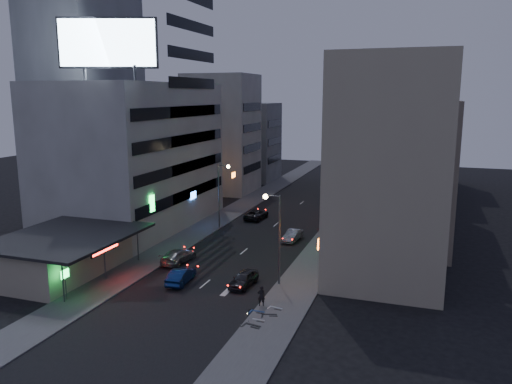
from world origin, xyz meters
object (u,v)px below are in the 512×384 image
at_px(person, 261,296).
at_px(scooter_blue, 265,305).
at_px(scooter_black_a, 262,319).
at_px(scooter_black_b, 277,307).
at_px(parked_car_right_mid, 293,236).
at_px(parked_car_right_far, 331,203).
at_px(scooter_silver_b, 283,303).
at_px(parked_car_left, 256,214).
at_px(scooter_silver_a, 265,314).
at_px(road_car_blue, 181,276).
at_px(parked_car_right_near, 244,279).
at_px(road_car_silver, 178,256).

distance_m(person, scooter_blue, 1.25).
bearing_deg(scooter_black_a, scooter_black_b, -1.00).
relative_size(parked_car_right_mid, parked_car_right_far, 0.72).
xyz_separation_m(parked_car_right_mid, scooter_silver_b, (4.16, -18.51, -0.01)).
distance_m(parked_car_right_mid, scooter_silver_b, 18.97).
height_order(parked_car_left, person, person).
bearing_deg(scooter_silver_a, scooter_black_b, -22.53).
relative_size(scooter_black_a, scooter_blue, 1.11).
bearing_deg(parked_car_right_mid, road_car_blue, -105.89).
bearing_deg(parked_car_left, parked_car_right_near, 110.32).
relative_size(parked_car_right_near, scooter_silver_a, 2.37).
height_order(scooter_blue, scooter_silver_b, scooter_blue).
distance_m(parked_car_right_far, scooter_silver_b, 36.95).
bearing_deg(parked_car_right_mid, parked_car_right_far, 91.82).
bearing_deg(parked_car_right_near, scooter_silver_b, -33.72).
relative_size(parked_car_left, person, 2.80).
xyz_separation_m(parked_car_left, road_car_blue, (1.23, -24.37, 0.02)).
height_order(parked_car_right_far, road_car_silver, parked_car_right_far).
relative_size(person, scooter_black_b, 0.95).
height_order(scooter_black_b, scooter_silver_b, scooter_black_b).
height_order(scooter_black_a, scooter_silver_a, scooter_black_a).
height_order(parked_car_right_near, person, person).
bearing_deg(parked_car_right_far, road_car_blue, -109.04).
relative_size(parked_car_right_near, road_car_blue, 0.96).
distance_m(parked_car_right_mid, parked_car_right_far, 18.33).
bearing_deg(person, scooter_silver_a, 86.70).
xyz_separation_m(parked_car_right_mid, scooter_blue, (3.03, -19.53, 0.02)).
relative_size(parked_car_right_mid, person, 2.31).
bearing_deg(scooter_silver_b, parked_car_right_near, 62.98).
height_order(road_car_blue, scooter_black_a, road_car_blue).
height_order(road_car_blue, scooter_silver_a, road_car_blue).
bearing_deg(parked_car_right_mid, scooter_silver_b, -72.36).
xyz_separation_m(parked_car_right_far, person, (1.35, -36.83, 0.17)).
xyz_separation_m(parked_car_left, scooter_blue, (10.34, -27.93, 0.00)).
distance_m(parked_car_left, road_car_blue, 24.40).
distance_m(road_car_silver, scooter_black_b, 15.56).
height_order(scooter_blue, scooter_black_b, scooter_black_b).
bearing_deg(scooter_blue, scooter_silver_a, -159.46).
bearing_deg(road_car_blue, road_car_silver, -65.03).
bearing_deg(person, road_car_blue, -45.44).
height_order(parked_car_left, road_car_blue, road_car_blue).
xyz_separation_m(road_car_blue, scooter_blue, (9.11, -3.56, -0.02)).
bearing_deg(road_car_silver, parked_car_right_near, 160.81).
bearing_deg(parked_car_left, road_car_blue, 96.90).
bearing_deg(parked_car_right_near, parked_car_right_mid, 92.57).
height_order(scooter_silver_a, scooter_blue, scooter_blue).
relative_size(parked_car_right_mid, scooter_silver_b, 2.31).
relative_size(parked_car_left, scooter_silver_a, 2.85).
xyz_separation_m(parked_car_right_mid, parked_car_left, (-7.31, 8.41, 0.01)).
height_order(parked_car_right_near, road_car_blue, road_car_blue).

